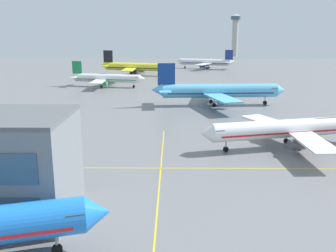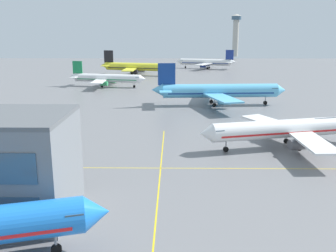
{
  "view_description": "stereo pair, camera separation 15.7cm",
  "coord_description": "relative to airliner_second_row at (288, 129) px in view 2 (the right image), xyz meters",
  "views": [
    {
      "loc": [
        1.86,
        -21.24,
        21.86
      ],
      "look_at": [
        1.03,
        51.6,
        3.85
      ],
      "focal_mm": 41.11,
      "sensor_mm": 36.0,
      "label": 1
    },
    {
      "loc": [
        2.02,
        -21.24,
        21.86
      ],
      "look_at": [
        1.03,
        51.6,
        3.85
      ],
      "focal_mm": 41.11,
      "sensor_mm": 36.0,
      "label": 2
    }
  ],
  "objects": [
    {
      "name": "airliner_distant_taxiway",
      "position": [
        -2.24,
        160.01,
        0.14
      ],
      "size": [
        35.33,
        30.21,
        11.26
      ],
      "color": "white",
      "rests_on": "ground"
    },
    {
      "name": "control_tower",
      "position": [
        32.91,
        275.93,
        17.51
      ],
      "size": [
        8.82,
        8.82,
        36.43
      ],
      "color": "#ADA89E",
      "rests_on": "ground"
    },
    {
      "name": "airliner_far_left_stand",
      "position": [
        -48.82,
        83.0,
        -0.27
      ],
      "size": [
        32.28,
        27.43,
        10.08
      ],
      "color": "white",
      "rests_on": "ground"
    },
    {
      "name": "taxiway_markings",
      "position": [
        -23.95,
        -32.09,
        -3.71
      ],
      "size": [
        147.14,
        88.7,
        0.01
      ],
      "color": "yellow",
      "rests_on": "ground"
    },
    {
      "name": "airliner_third_row",
      "position": [
        -8.32,
        43.51,
        0.63
      ],
      "size": [
        40.9,
        35.2,
        12.71
      ],
      "color": "#5BB7E5",
      "rests_on": "ground"
    },
    {
      "name": "airliner_second_row",
      "position": [
        0.0,
        0.0,
        0.0
      ],
      "size": [
        34.58,
        29.42,
        10.86
      ],
      "color": "white",
      "rests_on": "ground"
    },
    {
      "name": "airliner_far_right_stand",
      "position": [
        -40.7,
        125.14,
        0.47
      ],
      "size": [
        39.0,
        33.19,
        12.25
      ],
      "color": "yellow",
      "rests_on": "ground"
    }
  ]
}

